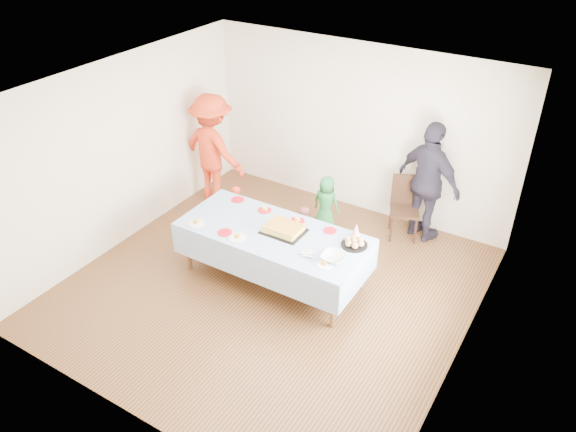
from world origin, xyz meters
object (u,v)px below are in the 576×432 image
object	(u,v)px
birthday_cake	(284,229)
dining_chair	(405,203)
party_table	(273,235)
adult_left	(213,149)

from	to	relation	value
birthday_cake	dining_chair	xyz separation A→B (m)	(0.94, 1.91, -0.29)
birthday_cake	dining_chair	bearing A→B (deg)	63.89
party_table	adult_left	size ratio (longest dim) A/B	1.36
party_table	dining_chair	bearing A→B (deg)	61.68
adult_left	party_table	bearing A→B (deg)	152.35
dining_chair	adult_left	world-z (taller)	adult_left
party_table	adult_left	xyz separation A→B (m)	(-2.00, 1.33, 0.20)
birthday_cake	adult_left	xyz separation A→B (m)	(-2.13, 1.27, 0.10)
party_table	birthday_cake	bearing A→B (deg)	26.59
dining_chair	adult_left	distance (m)	3.16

